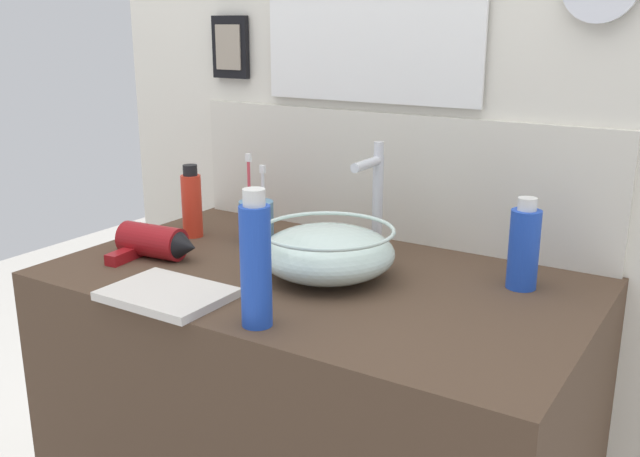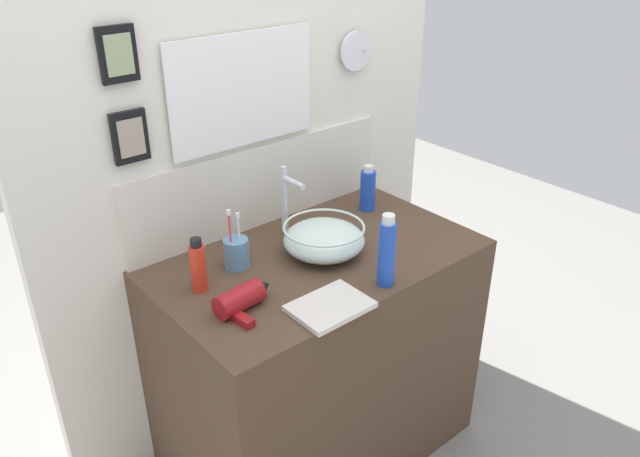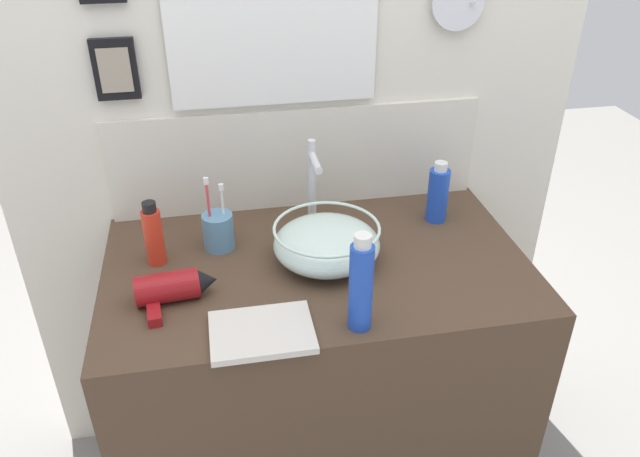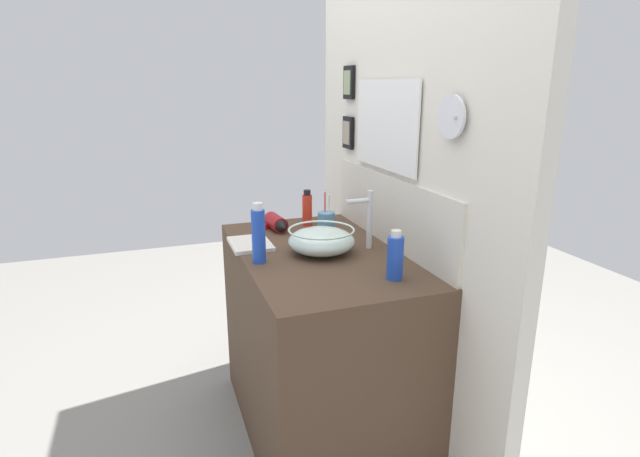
# 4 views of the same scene
# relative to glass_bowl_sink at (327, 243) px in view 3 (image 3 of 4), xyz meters

# --- Properties ---
(vanity_counter) EXTENTS (1.08, 0.64, 0.86)m
(vanity_counter) POSITION_rel_glass_bowl_sink_xyz_m (-0.02, -0.00, -0.48)
(vanity_counter) COLOR #4C3828
(vanity_counter) RESTS_ON ground
(back_panel) EXTENTS (1.63, 0.10, 2.39)m
(back_panel) POSITION_rel_glass_bowl_sink_xyz_m (-0.03, 0.35, 0.28)
(back_panel) COLOR silver
(back_panel) RESTS_ON ground
(glass_bowl_sink) EXTENTS (0.27, 0.27, 0.10)m
(glass_bowl_sink) POSITION_rel_glass_bowl_sink_xyz_m (0.00, 0.00, 0.00)
(glass_bowl_sink) COLOR silver
(glass_bowl_sink) RESTS_ON vanity_counter
(faucet) EXTENTS (0.02, 0.12, 0.25)m
(faucet) POSITION_rel_glass_bowl_sink_xyz_m (0.00, 0.20, 0.09)
(faucet) COLOR silver
(faucet) RESTS_ON vanity_counter
(hair_drier) EXTENTS (0.19, 0.14, 0.07)m
(hair_drier) POSITION_rel_glass_bowl_sink_xyz_m (-0.38, -0.09, -0.02)
(hair_drier) COLOR maroon
(hair_drier) RESTS_ON vanity_counter
(toothbrush_cup) EXTENTS (0.08, 0.08, 0.21)m
(toothbrush_cup) POSITION_rel_glass_bowl_sink_xyz_m (-0.27, 0.12, -0.00)
(toothbrush_cup) COLOR #598CB2
(toothbrush_cup) RESTS_ON vanity_counter
(shampoo_bottle) EXTENTS (0.05, 0.05, 0.17)m
(shampoo_bottle) POSITION_rel_glass_bowl_sink_xyz_m (-0.42, 0.08, 0.03)
(shampoo_bottle) COLOR red
(shampoo_bottle) RESTS_ON vanity_counter
(lotion_bottle) EXTENTS (0.06, 0.06, 0.18)m
(lotion_bottle) POSITION_rel_glass_bowl_sink_xyz_m (0.35, 0.15, 0.03)
(lotion_bottle) COLOR blue
(lotion_bottle) RESTS_ON vanity_counter
(spray_bottle) EXTENTS (0.05, 0.05, 0.24)m
(spray_bottle) POSITION_rel_glass_bowl_sink_xyz_m (0.02, -0.26, 0.06)
(spray_bottle) COLOR blue
(spray_bottle) RESTS_ON vanity_counter
(hand_towel) EXTENTS (0.22, 0.17, 0.02)m
(hand_towel) POSITION_rel_glass_bowl_sink_xyz_m (-0.19, -0.25, -0.05)
(hand_towel) COLOR silver
(hand_towel) RESTS_ON vanity_counter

